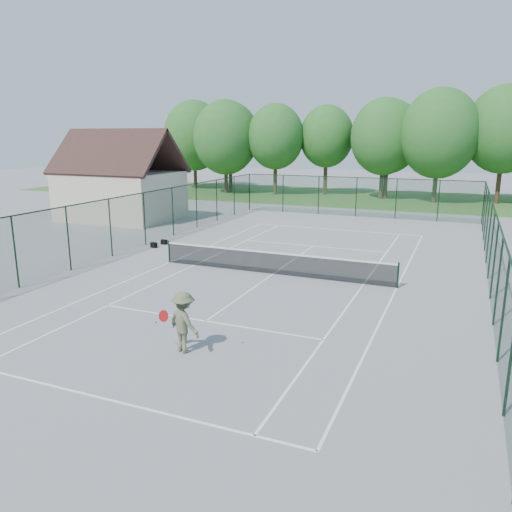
{
  "coord_description": "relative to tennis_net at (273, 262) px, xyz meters",
  "views": [
    {
      "loc": [
        7.75,
        -20.45,
        6.17
      ],
      "look_at": [
        0.0,
        -2.0,
        1.3
      ],
      "focal_mm": 35.0,
      "sensor_mm": 36.0,
      "label": 1
    }
  ],
  "objects": [
    {
      "name": "grass_far",
      "position": [
        0.0,
        30.0,
        -0.57
      ],
      "size": [
        80.0,
        16.0,
        0.01
      ],
      "primitive_type": "cube",
      "color": "#3E6D2A",
      "rests_on": "ground"
    },
    {
      "name": "sports_bag_a",
      "position": [
        -8.09,
        3.51,
        -0.44
      ],
      "size": [
        0.37,
        0.24,
        0.28
      ],
      "primitive_type": "cube",
      "rotation": [
        0.0,
        0.0,
        -0.1
      ],
      "color": "black",
      "rests_on": "ground"
    },
    {
      "name": "tennis_net",
      "position": [
        0.0,
        0.0,
        0.0
      ],
      "size": [
        11.08,
        0.08,
        1.1
      ],
      "color": "black",
      "rests_on": "ground"
    },
    {
      "name": "utility_building",
      "position": [
        -16.0,
        10.0,
        2.54
      ],
      "size": [
        8.6,
        6.27,
        6.63
      ],
      "color": "beige",
      "rests_on": "ground"
    },
    {
      "name": "fence_enclosure",
      "position": [
        0.0,
        0.0,
        0.98
      ],
      "size": [
        18.05,
        36.05,
        3.02
      ],
      "color": "#193E23",
      "rests_on": "ground"
    },
    {
      "name": "sports_bag_b",
      "position": [
        -8.14,
        2.54,
        -0.43
      ],
      "size": [
        0.43,
        0.34,
        0.29
      ],
      "primitive_type": "cube",
      "rotation": [
        0.0,
        0.0,
        -0.36
      ],
      "color": "black",
      "rests_on": "ground"
    },
    {
      "name": "ground",
      "position": [
        0.0,
        0.0,
        -0.58
      ],
      "size": [
        140.0,
        140.0,
        0.0
      ],
      "primitive_type": "plane",
      "color": "gray",
      "rests_on": "ground"
    },
    {
      "name": "court_lines",
      "position": [
        0.0,
        0.0,
        -0.57
      ],
      "size": [
        11.05,
        23.85,
        0.01
      ],
      "color": "white",
      "rests_on": "ground"
    },
    {
      "name": "tennis_player",
      "position": [
        0.59,
        -8.79,
        0.33
      ],
      "size": [
        1.92,
        1.05,
        1.82
      ],
      "color": "#5C6042",
      "rests_on": "ground"
    },
    {
      "name": "tree_line_far",
      "position": [
        0.0,
        30.0,
        5.42
      ],
      "size": [
        39.4,
        6.4,
        9.7
      ],
      "color": "#473120",
      "rests_on": "ground"
    }
  ]
}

